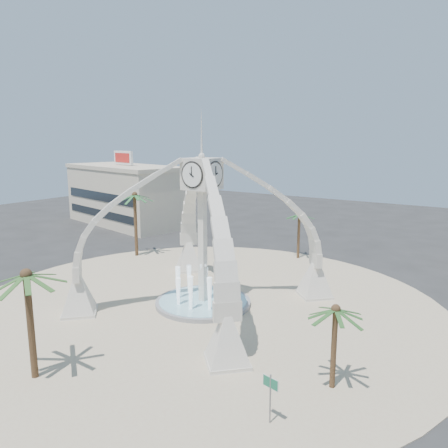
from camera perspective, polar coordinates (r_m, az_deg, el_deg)
The scene contains 10 objects.
ground at distance 37.51m, azimuth -2.74°, elevation -10.51°, with size 140.00×140.00×0.00m, color #282828.
plaza at distance 37.50m, azimuth -2.74°, elevation -10.47°, with size 40.00×40.00×0.06m, color #BFB18E.
clock_tower at distance 35.64m, azimuth -2.83°, elevation -0.76°, with size 17.94×17.94×16.30m.
fountain at distance 37.40m, azimuth -2.74°, elevation -10.10°, with size 8.00×8.00×3.62m.
building_nw at distance 73.27m, azimuth -12.81°, elevation 3.77°, with size 23.75×13.73×11.90m.
palm_east at distance 24.91m, azimuth 14.39°, elevation -10.86°, with size 4.14×4.14×5.32m.
palm_west at distance 52.08m, azimuth -11.61°, elevation 3.63°, with size 4.57×4.57×8.18m.
palm_north at distance 50.99m, azimuth 9.81°, elevation 1.16°, with size 3.96×3.96×5.87m.
palm_south at distance 26.99m, azimuth -24.43°, elevation -6.22°, with size 5.08×5.08×7.11m.
street_sign at distance 22.68m, azimuth 6.09°, elevation -20.64°, with size 0.95×0.23×2.64m.
Camera 1 is at (20.78, -28.03, 13.78)m, focal length 35.00 mm.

